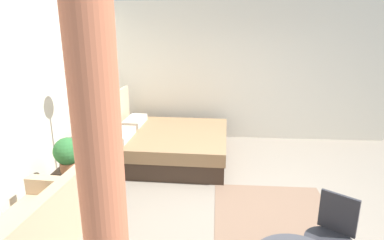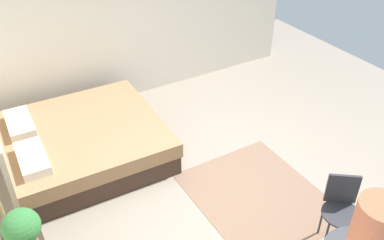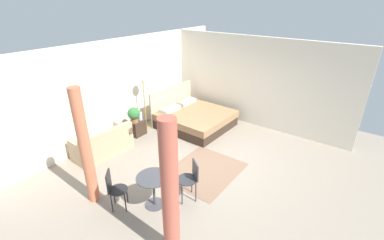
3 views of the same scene
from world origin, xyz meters
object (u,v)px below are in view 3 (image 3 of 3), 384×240
Objects in this scene: bed at (194,118)px; vase at (140,116)px; couch at (103,145)px; nightstand at (137,128)px; cafe_chair_near_couch at (114,187)px; balcony_table at (153,186)px; potted_plant at (134,114)px; floor_lamp at (143,85)px; cafe_chair_near_window at (191,177)px.

bed is 1.75m from vase.
nightstand is (1.30, 0.10, -0.05)m from couch.
cafe_chair_near_couch is (-2.55, -1.95, -0.07)m from vase.
nightstand is at bearing 39.35° from cafe_chair_near_couch.
vase is at bearing 51.10° from balcony_table.
vase is at bearing 2.29° from couch.
potted_plant is 3.06m from cafe_chair_near_couch.
potted_plant reaches higher than vase.
balcony_table is (-2.40, -2.67, -0.96)m from floor_lamp.
potted_plant is (-0.10, -0.02, 0.49)m from nightstand.
bed is 2.98m from couch.
potted_plant is 1.98× the size of vase.
couch is 0.87× the size of floor_lamp.
cafe_chair_near_couch is (-2.91, -2.10, -0.93)m from floor_lamp.
bed is at bearing -33.80° from nightstand.
couch is 1.81× the size of cafe_chair_near_couch.
vase is at bearing -157.62° from floor_lamp.
bed reaches higher than nightstand.
potted_plant is 3.13m from balcony_table.
floor_lamp is (-1.05, 1.14, 1.17)m from bed.
balcony_table is at bearing -125.53° from potted_plant.
balcony_table is at bearing -47.67° from cafe_chair_near_couch.
potted_plant is 0.26m from vase.
bed is 1.85m from nightstand.
balcony_table is 0.77m from cafe_chair_near_couch.
potted_plant is 0.67× the size of balcony_table.
bed is 2.51× the size of cafe_chair_near_couch.
floor_lamp is at bearing 132.72° from bed.
couch reaches higher than nightstand.
bed is 1.97m from potted_plant.
cafe_chair_near_window is (-2.83, -2.00, 0.26)m from bed.
cafe_chair_near_window is at bearing -36.93° from balcony_table.
cafe_chair_near_couch reaches higher than balcony_table.
cafe_chair_near_window is (-1.42, -2.98, -0.04)m from vase.
potted_plant is (1.20, 0.08, 0.44)m from couch.
bed is 3.47m from cafe_chair_near_window.
potted_plant is 0.26× the size of floor_lamp.
vase is 0.13× the size of floor_lamp.
potted_plant is 0.53× the size of cafe_chair_near_window.
cafe_chair_near_window is (0.00, -2.93, 0.26)m from couch.
vase is (1.42, 0.06, 0.30)m from couch.
couch is 3.36× the size of nightstand.
potted_plant is at bearing 3.61° from couch.
couch reaches higher than balcony_table.
bed is 3.11× the size of balcony_table.
balcony_table is at bearing -131.91° from floor_lamp.
cafe_chair_near_couch is (-2.33, -1.97, -0.21)m from potted_plant.
cafe_chair_near_window is (-1.30, -3.02, 0.31)m from nightstand.
potted_plant reaches higher than couch.
cafe_chair_near_couch reaches higher than couch.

